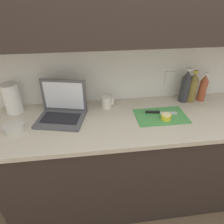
{
  "coord_description": "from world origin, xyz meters",
  "views": [
    {
      "loc": [
        -0.51,
        -1.24,
        1.75
      ],
      "look_at": [
        -0.35,
        -0.01,
        0.98
      ],
      "focal_mm": 32.0,
      "sensor_mm": 36.0,
      "label": 1
    }
  ],
  "objects_px": {
    "bottle_oil_tall": "(192,87)",
    "measuring_cup": "(106,102)",
    "cutting_board": "(161,116)",
    "bowl_white": "(14,128)",
    "lemon_half_cut": "(166,117)",
    "bottle_green_soda": "(203,88)",
    "laptop": "(62,110)",
    "bottle_water_clear": "(185,87)",
    "knife": "(156,112)",
    "paper_towel_roll": "(12,98)"
  },
  "relations": [
    {
      "from": "lemon_half_cut",
      "to": "paper_towel_roll",
      "type": "height_order",
      "value": "paper_towel_roll"
    },
    {
      "from": "lemon_half_cut",
      "to": "bottle_green_soda",
      "type": "height_order",
      "value": "bottle_green_soda"
    },
    {
      "from": "lemon_half_cut",
      "to": "bottle_water_clear",
      "type": "bearing_deg",
      "value": 46.61
    },
    {
      "from": "bottle_water_clear",
      "to": "bottle_green_soda",
      "type": "bearing_deg",
      "value": 0.0
    },
    {
      "from": "knife",
      "to": "bottle_green_soda",
      "type": "xyz_separation_m",
      "value": [
        0.46,
        0.18,
        0.1
      ]
    },
    {
      "from": "cutting_board",
      "to": "bottle_green_soda",
      "type": "height_order",
      "value": "bottle_green_soda"
    },
    {
      "from": "bottle_green_soda",
      "to": "paper_towel_roll",
      "type": "xyz_separation_m",
      "value": [
        -1.57,
        0.01,
        0.0
      ]
    },
    {
      "from": "bottle_water_clear",
      "to": "measuring_cup",
      "type": "height_order",
      "value": "bottle_water_clear"
    },
    {
      "from": "bottle_green_soda",
      "to": "laptop",
      "type": "bearing_deg",
      "value": -174.12
    },
    {
      "from": "laptop",
      "to": "bottle_oil_tall",
      "type": "height_order",
      "value": "same"
    },
    {
      "from": "cutting_board",
      "to": "bowl_white",
      "type": "bearing_deg",
      "value": -177.52
    },
    {
      "from": "bottle_green_soda",
      "to": "measuring_cup",
      "type": "xyz_separation_m",
      "value": [
        -0.84,
        -0.02,
        -0.07
      ]
    },
    {
      "from": "measuring_cup",
      "to": "paper_towel_roll",
      "type": "relative_size",
      "value": 0.43
    },
    {
      "from": "cutting_board",
      "to": "bowl_white",
      "type": "xyz_separation_m",
      "value": [
        -1.07,
        -0.05,
        0.02
      ]
    },
    {
      "from": "bottle_oil_tall",
      "to": "cutting_board",
      "type": "bearing_deg",
      "value": -147.62
    },
    {
      "from": "bottle_oil_tall",
      "to": "measuring_cup",
      "type": "distance_m",
      "value": 0.74
    },
    {
      "from": "lemon_half_cut",
      "to": "measuring_cup",
      "type": "bearing_deg",
      "value": 150.05
    },
    {
      "from": "laptop",
      "to": "bottle_oil_tall",
      "type": "bearing_deg",
      "value": 19.93
    },
    {
      "from": "bottle_green_soda",
      "to": "bottle_water_clear",
      "type": "xyz_separation_m",
      "value": [
        -0.16,
        0.0,
        0.02
      ]
    },
    {
      "from": "paper_towel_roll",
      "to": "knife",
      "type": "bearing_deg",
      "value": -9.38
    },
    {
      "from": "paper_towel_roll",
      "to": "laptop",
      "type": "bearing_deg",
      "value": -18.62
    },
    {
      "from": "measuring_cup",
      "to": "bowl_white",
      "type": "height_order",
      "value": "measuring_cup"
    },
    {
      "from": "knife",
      "to": "bottle_oil_tall",
      "type": "height_order",
      "value": "bottle_oil_tall"
    },
    {
      "from": "cutting_board",
      "to": "measuring_cup",
      "type": "xyz_separation_m",
      "value": [
        -0.4,
        0.19,
        0.05
      ]
    },
    {
      "from": "bottle_oil_tall",
      "to": "measuring_cup",
      "type": "bearing_deg",
      "value": -178.23
    },
    {
      "from": "bottle_green_soda",
      "to": "bowl_white",
      "type": "distance_m",
      "value": 1.53
    },
    {
      "from": "cutting_board",
      "to": "knife",
      "type": "relative_size",
      "value": 1.56
    },
    {
      "from": "lemon_half_cut",
      "to": "paper_towel_roll",
      "type": "bearing_deg",
      "value": 166.67
    },
    {
      "from": "laptop",
      "to": "bottle_oil_tall",
      "type": "xyz_separation_m",
      "value": [
        1.09,
        0.12,
        0.06
      ]
    },
    {
      "from": "laptop",
      "to": "lemon_half_cut",
      "type": "bearing_deg",
      "value": 2.91
    },
    {
      "from": "bottle_green_soda",
      "to": "bottle_water_clear",
      "type": "distance_m",
      "value": 0.16
    },
    {
      "from": "bowl_white",
      "to": "paper_towel_roll",
      "type": "distance_m",
      "value": 0.29
    },
    {
      "from": "bottle_oil_tall",
      "to": "measuring_cup",
      "type": "xyz_separation_m",
      "value": [
        -0.74,
        -0.02,
        -0.08
      ]
    },
    {
      "from": "measuring_cup",
      "to": "bowl_white",
      "type": "distance_m",
      "value": 0.71
    },
    {
      "from": "bottle_water_clear",
      "to": "lemon_half_cut",
      "type": "bearing_deg",
      "value": -133.39
    },
    {
      "from": "bottle_oil_tall",
      "to": "lemon_half_cut",
      "type": "bearing_deg",
      "value": -139.84
    },
    {
      "from": "bottle_green_soda",
      "to": "lemon_half_cut",
      "type": "bearing_deg",
      "value": -147.3
    },
    {
      "from": "lemon_half_cut",
      "to": "bottle_water_clear",
      "type": "xyz_separation_m",
      "value": [
        0.25,
        0.27,
        0.11
      ]
    },
    {
      "from": "bottle_green_soda",
      "to": "bottle_water_clear",
      "type": "relative_size",
      "value": 0.85
    },
    {
      "from": "measuring_cup",
      "to": "bowl_white",
      "type": "bearing_deg",
      "value": -160.47
    },
    {
      "from": "cutting_board",
      "to": "bottle_green_soda",
      "type": "bearing_deg",
      "value": 26.07
    },
    {
      "from": "cutting_board",
      "to": "measuring_cup",
      "type": "distance_m",
      "value": 0.45
    },
    {
      "from": "lemon_half_cut",
      "to": "bottle_water_clear",
      "type": "relative_size",
      "value": 0.25
    },
    {
      "from": "bottle_oil_tall",
      "to": "knife",
      "type": "bearing_deg",
      "value": -154.15
    },
    {
      "from": "cutting_board",
      "to": "laptop",
      "type": "bearing_deg",
      "value": 173.12
    },
    {
      "from": "paper_towel_roll",
      "to": "measuring_cup",
      "type": "bearing_deg",
      "value": -2.35
    },
    {
      "from": "bottle_oil_tall",
      "to": "paper_towel_roll",
      "type": "xyz_separation_m",
      "value": [
        -1.47,
        0.01,
        -0.01
      ]
    },
    {
      "from": "knife",
      "to": "bowl_white",
      "type": "distance_m",
      "value": 1.05
    },
    {
      "from": "cutting_board",
      "to": "bottle_water_clear",
      "type": "relative_size",
      "value": 1.31
    },
    {
      "from": "laptop",
      "to": "bowl_white",
      "type": "xyz_separation_m",
      "value": [
        -0.32,
        -0.14,
        -0.04
      ]
    }
  ]
}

